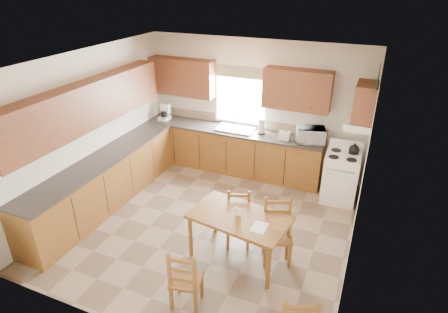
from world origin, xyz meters
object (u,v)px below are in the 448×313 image
at_px(microwave, 311,135).
at_px(chair_far_right, 278,233).
at_px(chair_near_left, 186,276).
at_px(chair_far_left, 238,221).
at_px(stove, 340,178).
at_px(dining_table, 239,237).

height_order(microwave, chair_far_right, microwave).
height_order(chair_near_left, chair_far_right, chair_far_right).
relative_size(microwave, chair_far_left, 0.55).
distance_m(stove, dining_table, 2.48).
bearing_deg(dining_table, microwave, 88.02).
xyz_separation_m(stove, chair_far_left, (-1.24, -1.93, -0.01)).
distance_m(chair_near_left, chair_far_left, 1.34).
distance_m(microwave, chair_far_right, 2.42).
relative_size(microwave, chair_near_left, 0.54).
xyz_separation_m(stove, chair_far_right, (-0.60, -2.04, 0.04)).
relative_size(chair_far_left, chair_far_right, 0.89).
distance_m(microwave, chair_far_left, 2.39).
bearing_deg(stove, chair_near_left, -115.64).
distance_m(dining_table, chair_far_right, 0.56).
bearing_deg(chair_far_left, stove, 37.02).
relative_size(dining_table, chair_far_right, 1.42).
height_order(microwave, chair_far_left, microwave).
height_order(stove, chair_far_left, stove).
bearing_deg(dining_table, chair_far_left, 121.90).
bearing_deg(chair_far_left, chair_far_right, -30.08).
relative_size(chair_near_left, chair_far_right, 0.91).
distance_m(stove, chair_far_left, 2.30).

